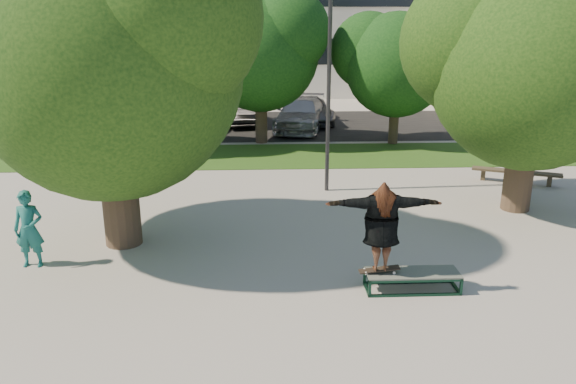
{
  "coord_description": "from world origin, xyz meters",
  "views": [
    {
      "loc": [
        -0.9,
        -11.37,
        5.06
      ],
      "look_at": [
        -0.38,
        0.6,
        1.33
      ],
      "focal_mm": 35.0,
      "sensor_mm": 36.0,
      "label": 1
    }
  ],
  "objects_px": {
    "bystander": "(29,229)",
    "bench": "(516,173)",
    "tree_right": "(529,57)",
    "car_silver_a": "(189,116)",
    "lamppost": "(329,86)",
    "car_silver_b": "(301,114)",
    "car_grey": "(309,110)",
    "tree_left": "(103,49)",
    "car_dark": "(239,109)",
    "grind_box": "(412,281)"
  },
  "relations": [
    {
      "from": "car_dark",
      "to": "car_silver_b",
      "type": "bearing_deg",
      "value": -40.79
    },
    {
      "from": "lamppost",
      "to": "bystander",
      "type": "height_order",
      "value": "lamppost"
    },
    {
      "from": "tree_left",
      "to": "car_grey",
      "type": "xyz_separation_m",
      "value": [
        5.65,
        15.36,
        -3.78
      ]
    },
    {
      "from": "bystander",
      "to": "car_silver_a",
      "type": "xyz_separation_m",
      "value": [
        1.57,
        14.34,
        -0.07
      ]
    },
    {
      "from": "car_dark",
      "to": "car_silver_b",
      "type": "distance_m",
      "value": 3.42
    },
    {
      "from": "car_silver_a",
      "to": "car_grey",
      "type": "xyz_separation_m",
      "value": [
        5.63,
        2.29,
        -0.12
      ]
    },
    {
      "from": "bench",
      "to": "car_silver_b",
      "type": "xyz_separation_m",
      "value": [
        -6.27,
        9.32,
        0.38
      ]
    },
    {
      "from": "lamppost",
      "to": "bench",
      "type": "bearing_deg",
      "value": 4.73
    },
    {
      "from": "tree_right",
      "to": "grind_box",
      "type": "bearing_deg",
      "value": -130.24
    },
    {
      "from": "tree_left",
      "to": "bench",
      "type": "relative_size",
      "value": 2.73
    },
    {
      "from": "tree_left",
      "to": "car_silver_b",
      "type": "height_order",
      "value": "tree_left"
    },
    {
      "from": "grind_box",
      "to": "bystander",
      "type": "relative_size",
      "value": 1.08
    },
    {
      "from": "tree_right",
      "to": "lamppost",
      "type": "xyz_separation_m",
      "value": [
        -4.92,
        1.92,
        -0.94
      ]
    },
    {
      "from": "lamppost",
      "to": "bystander",
      "type": "xyz_separation_m",
      "value": [
        -6.84,
        -5.17,
        -2.32
      ]
    },
    {
      "from": "lamppost",
      "to": "bench",
      "type": "distance_m",
      "value": 6.75
    },
    {
      "from": "tree_left",
      "to": "car_silver_a",
      "type": "xyz_separation_m",
      "value": [
        0.02,
        13.07,
        -3.66
      ]
    },
    {
      "from": "bench",
      "to": "car_grey",
      "type": "bearing_deg",
      "value": 141.81
    },
    {
      "from": "tree_left",
      "to": "tree_right",
      "type": "height_order",
      "value": "tree_left"
    },
    {
      "from": "tree_left",
      "to": "car_grey",
      "type": "distance_m",
      "value": 16.8
    },
    {
      "from": "tree_right",
      "to": "car_silver_b",
      "type": "xyz_separation_m",
      "value": [
        -5.07,
        11.74,
        -3.36
      ]
    },
    {
      "from": "car_silver_a",
      "to": "car_dark",
      "type": "height_order",
      "value": "car_silver_a"
    },
    {
      "from": "bystander",
      "to": "car_grey",
      "type": "bearing_deg",
      "value": 66.01
    },
    {
      "from": "car_dark",
      "to": "car_grey",
      "type": "xyz_separation_m",
      "value": [
        3.49,
        -0.04,
        -0.06
      ]
    },
    {
      "from": "lamppost",
      "to": "car_silver_b",
      "type": "distance_m",
      "value": 10.12
    },
    {
      "from": "bystander",
      "to": "bench",
      "type": "relative_size",
      "value": 0.64
    },
    {
      "from": "lamppost",
      "to": "bench",
      "type": "relative_size",
      "value": 2.35
    },
    {
      "from": "car_silver_a",
      "to": "tree_left",
      "type": "bearing_deg",
      "value": -84.95
    },
    {
      "from": "tree_left",
      "to": "car_silver_b",
      "type": "bearing_deg",
      "value": 69.49
    },
    {
      "from": "tree_right",
      "to": "grind_box",
      "type": "distance_m",
      "value": 7.3
    },
    {
      "from": "tree_right",
      "to": "car_silver_b",
      "type": "relative_size",
      "value": 1.29
    },
    {
      "from": "tree_left",
      "to": "car_dark",
      "type": "bearing_deg",
      "value": 82.03
    },
    {
      "from": "bench",
      "to": "car_silver_b",
      "type": "bearing_deg",
      "value": 148.02
    },
    {
      "from": "tree_left",
      "to": "bench",
      "type": "height_order",
      "value": "tree_left"
    },
    {
      "from": "tree_right",
      "to": "tree_left",
      "type": "bearing_deg",
      "value": -168.97
    },
    {
      "from": "bench",
      "to": "car_dark",
      "type": "relative_size",
      "value": 0.61
    },
    {
      "from": "lamppost",
      "to": "car_grey",
      "type": "height_order",
      "value": "lamppost"
    },
    {
      "from": "car_grey",
      "to": "car_silver_b",
      "type": "xyz_separation_m",
      "value": [
        -0.51,
        -1.63,
        0.09
      ]
    },
    {
      "from": "lamppost",
      "to": "car_silver_a",
      "type": "relative_size",
      "value": 1.36
    },
    {
      "from": "grind_box",
      "to": "bench",
      "type": "height_order",
      "value": "bench"
    },
    {
      "from": "tree_right",
      "to": "car_silver_a",
      "type": "height_order",
      "value": "tree_right"
    },
    {
      "from": "car_dark",
      "to": "lamppost",
      "type": "bearing_deg",
      "value": -86.19
    },
    {
      "from": "car_silver_a",
      "to": "car_silver_b",
      "type": "height_order",
      "value": "car_silver_a"
    },
    {
      "from": "bench",
      "to": "car_dark",
      "type": "bearing_deg",
      "value": 154.16
    },
    {
      "from": "car_dark",
      "to": "tree_right",
      "type": "bearing_deg",
      "value": -70.47
    },
    {
      "from": "bench",
      "to": "car_dark",
      "type": "height_order",
      "value": "car_dark"
    },
    {
      "from": "lamppost",
      "to": "car_silver_b",
      "type": "bearing_deg",
      "value": 90.9
    },
    {
      "from": "tree_right",
      "to": "car_silver_a",
      "type": "distance_m",
      "value": 15.42
    },
    {
      "from": "car_grey",
      "to": "car_silver_b",
      "type": "height_order",
      "value": "car_silver_b"
    },
    {
      "from": "bystander",
      "to": "car_grey",
      "type": "xyz_separation_m",
      "value": [
        7.2,
        16.63,
        -0.19
      ]
    },
    {
      "from": "tree_right",
      "to": "car_silver_a",
      "type": "bearing_deg",
      "value": 132.62
    }
  ]
}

